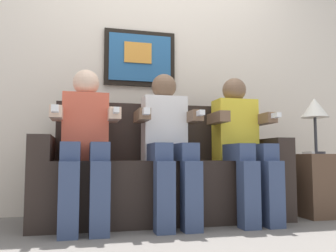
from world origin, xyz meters
The scene contains 9 objects.
ground_plane centered at (0.00, 0.00, 0.00)m, with size 5.56×5.56×0.00m, color #66605B.
back_wall_assembly centered at (0.00, 0.76, 1.30)m, with size 4.27×0.10×2.60m.
couch centered at (0.00, 0.33, 0.31)m, with size 1.87×0.58×0.90m.
person_on_left centered at (-0.58, 0.16, 0.61)m, with size 0.46×0.56×1.11m.
person_in_middle centered at (0.00, 0.16, 0.61)m, with size 0.46×0.56×1.11m.
person_on_right centered at (0.58, 0.16, 0.61)m, with size 0.46×0.56×1.11m.
side_table_right centered at (1.29, 0.22, 0.25)m, with size 0.40×0.40×0.50m.
table_lamp centered at (1.25, 0.19, 0.86)m, with size 0.22×0.22×0.46m.
spare_remote_on_table centered at (1.19, 0.20, 0.51)m, with size 0.04×0.13×0.02m, color white.
Camera 1 is at (-0.60, -2.32, 0.48)m, focal length 37.72 mm.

